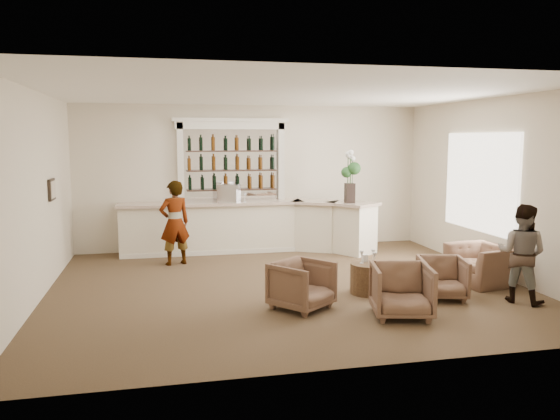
{
  "coord_description": "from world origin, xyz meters",
  "views": [
    {
      "loc": [
        -2.09,
        -8.99,
        2.53
      ],
      "look_at": [
        0.08,
        0.9,
        1.21
      ],
      "focal_mm": 35.0,
      "sensor_mm": 36.0,
      "label": 1
    }
  ],
  "objects_px": {
    "cocktail_table": "(369,278)",
    "guest": "(522,253)",
    "armchair_center": "(402,291)",
    "bar_counter": "(250,227)",
    "espresso_machine": "(229,193)",
    "flower_vase": "(350,174)",
    "sommelier": "(175,223)",
    "armchair_right": "(442,278)",
    "armchair_left": "(302,285)",
    "armchair_far": "(482,265)"
  },
  "relations": [
    {
      "from": "guest",
      "to": "armchair_far",
      "type": "height_order",
      "value": "guest"
    },
    {
      "from": "armchair_left",
      "to": "armchair_right",
      "type": "relative_size",
      "value": 1.09
    },
    {
      "from": "bar_counter",
      "to": "espresso_machine",
      "type": "height_order",
      "value": "espresso_machine"
    },
    {
      "from": "sommelier",
      "to": "guest",
      "type": "height_order",
      "value": "sommelier"
    },
    {
      "from": "armchair_far",
      "to": "espresso_machine",
      "type": "relative_size",
      "value": 2.35
    },
    {
      "from": "espresso_machine",
      "to": "flower_vase",
      "type": "height_order",
      "value": "flower_vase"
    },
    {
      "from": "sommelier",
      "to": "armchair_right",
      "type": "distance_m",
      "value": 5.31
    },
    {
      "from": "cocktail_table",
      "to": "flower_vase",
      "type": "distance_m",
      "value": 3.48
    },
    {
      "from": "guest",
      "to": "sommelier",
      "type": "bearing_deg",
      "value": 14.95
    },
    {
      "from": "sommelier",
      "to": "guest",
      "type": "relative_size",
      "value": 1.11
    },
    {
      "from": "armchair_far",
      "to": "espresso_machine",
      "type": "xyz_separation_m",
      "value": [
        -4.01,
        3.61,
        1.0
      ]
    },
    {
      "from": "armchair_right",
      "to": "flower_vase",
      "type": "xyz_separation_m",
      "value": [
        -0.31,
        3.56,
        1.45
      ]
    },
    {
      "from": "bar_counter",
      "to": "cocktail_table",
      "type": "distance_m",
      "value": 3.98
    },
    {
      "from": "guest",
      "to": "armchair_far",
      "type": "xyz_separation_m",
      "value": [
        0.05,
        1.11,
        -0.43
      ]
    },
    {
      "from": "espresso_machine",
      "to": "sommelier",
      "type": "bearing_deg",
      "value": -117.97
    },
    {
      "from": "bar_counter",
      "to": "guest",
      "type": "relative_size",
      "value": 3.71
    },
    {
      "from": "flower_vase",
      "to": "armchair_right",
      "type": "bearing_deg",
      "value": -85.09
    },
    {
      "from": "armchair_right",
      "to": "armchair_far",
      "type": "bearing_deg",
      "value": 45.26
    },
    {
      "from": "guest",
      "to": "armchair_center",
      "type": "height_order",
      "value": "guest"
    },
    {
      "from": "guest",
      "to": "armchair_center",
      "type": "bearing_deg",
      "value": 58.29
    },
    {
      "from": "armchair_right",
      "to": "armchair_center",
      "type": "bearing_deg",
      "value": -130.84
    },
    {
      "from": "bar_counter",
      "to": "espresso_machine",
      "type": "bearing_deg",
      "value": 175.51
    },
    {
      "from": "cocktail_table",
      "to": "armchair_center",
      "type": "relative_size",
      "value": 0.74
    },
    {
      "from": "armchair_right",
      "to": "espresso_machine",
      "type": "distance_m",
      "value": 5.26
    },
    {
      "from": "armchair_right",
      "to": "armchair_far",
      "type": "height_order",
      "value": "armchair_far"
    },
    {
      "from": "armchair_center",
      "to": "armchair_far",
      "type": "xyz_separation_m",
      "value": [
        2.17,
        1.39,
        -0.04
      ]
    },
    {
      "from": "armchair_center",
      "to": "armchair_far",
      "type": "distance_m",
      "value": 2.57
    },
    {
      "from": "guest",
      "to": "cocktail_table",
      "type": "bearing_deg",
      "value": 26.5
    },
    {
      "from": "armchair_far",
      "to": "espresso_machine",
      "type": "height_order",
      "value": "espresso_machine"
    },
    {
      "from": "sommelier",
      "to": "armchair_left",
      "type": "relative_size",
      "value": 2.15
    },
    {
      "from": "bar_counter",
      "to": "flower_vase",
      "type": "distance_m",
      "value": 2.53
    },
    {
      "from": "cocktail_table",
      "to": "guest",
      "type": "relative_size",
      "value": 0.4
    },
    {
      "from": "bar_counter",
      "to": "armchair_center",
      "type": "bearing_deg",
      "value": -74.3
    },
    {
      "from": "armchair_left",
      "to": "espresso_machine",
      "type": "bearing_deg",
      "value": 59.23
    },
    {
      "from": "guest",
      "to": "armchair_right",
      "type": "relative_size",
      "value": 2.11
    },
    {
      "from": "cocktail_table",
      "to": "armchair_far",
      "type": "distance_m",
      "value": 2.18
    },
    {
      "from": "armchair_left",
      "to": "armchair_far",
      "type": "distance_m",
      "value": 3.54
    },
    {
      "from": "cocktail_table",
      "to": "sommelier",
      "type": "height_order",
      "value": "sommelier"
    },
    {
      "from": "armchair_left",
      "to": "flower_vase",
      "type": "relative_size",
      "value": 0.7
    },
    {
      "from": "sommelier",
      "to": "espresso_machine",
      "type": "height_order",
      "value": "sommelier"
    },
    {
      "from": "cocktail_table",
      "to": "flower_vase",
      "type": "xyz_separation_m",
      "value": [
        0.73,
        3.03,
        1.53
      ]
    },
    {
      "from": "sommelier",
      "to": "armchair_right",
      "type": "bearing_deg",
      "value": 122.88
    },
    {
      "from": "cocktail_table",
      "to": "flower_vase",
      "type": "bearing_deg",
      "value": 76.5
    },
    {
      "from": "bar_counter",
      "to": "armchair_center",
      "type": "distance_m",
      "value": 5.15
    },
    {
      "from": "espresso_machine",
      "to": "flower_vase",
      "type": "relative_size",
      "value": 0.39
    },
    {
      "from": "cocktail_table",
      "to": "armchair_right",
      "type": "xyz_separation_m",
      "value": [
        1.03,
        -0.53,
        0.08
      ]
    },
    {
      "from": "guest",
      "to": "armchair_left",
      "type": "xyz_separation_m",
      "value": [
        -3.42,
        0.39,
        -0.41
      ]
    },
    {
      "from": "bar_counter",
      "to": "sommelier",
      "type": "relative_size",
      "value": 3.34
    },
    {
      "from": "armchair_left",
      "to": "guest",
      "type": "bearing_deg",
      "value": -44.39
    },
    {
      "from": "cocktail_table",
      "to": "sommelier",
      "type": "relative_size",
      "value": 0.36
    }
  ]
}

